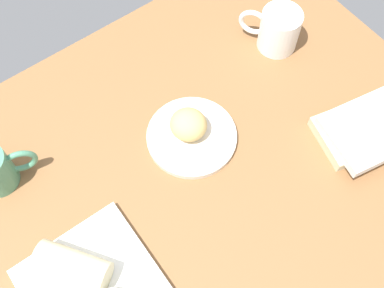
# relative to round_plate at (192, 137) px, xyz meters

# --- Properties ---
(dining_table) EXTENTS (1.10, 0.90, 0.04)m
(dining_table) POSITION_rel_round_plate_xyz_m (0.01, 0.07, -0.03)
(dining_table) COLOR brown
(dining_table) RESTS_ON ground
(round_plate) EXTENTS (0.20, 0.20, 0.01)m
(round_plate) POSITION_rel_round_plate_xyz_m (0.00, 0.00, 0.00)
(round_plate) COLOR silver
(round_plate) RESTS_ON dining_table
(scone_pastry) EXTENTS (0.10, 0.10, 0.06)m
(scone_pastry) POSITION_rel_round_plate_xyz_m (0.00, -0.01, 0.04)
(scone_pastry) COLOR tan
(scone_pastry) RESTS_ON round_plate
(square_plate) EXTENTS (0.24, 0.24, 0.02)m
(square_plate) POSITION_rel_round_plate_xyz_m (0.34, 0.14, 0.00)
(square_plate) COLOR white
(square_plate) RESTS_ON dining_table
(breakfast_wrap) EXTENTS (0.13, 0.15, 0.06)m
(breakfast_wrap) POSITION_rel_round_plate_xyz_m (0.35, 0.10, 0.04)
(breakfast_wrap) COLOR beige
(breakfast_wrap) RESTS_ON square_plate
(book_stack) EXTENTS (0.23, 0.20, 0.05)m
(book_stack) POSITION_rel_round_plate_xyz_m (-0.31, 0.22, 0.02)
(book_stack) COLOR beige
(book_stack) RESTS_ON dining_table
(second_mug) EXTENTS (0.11, 0.14, 0.10)m
(second_mug) POSITION_rel_round_plate_xyz_m (-0.32, -0.09, 0.05)
(second_mug) COLOR white
(second_mug) RESTS_ON dining_table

